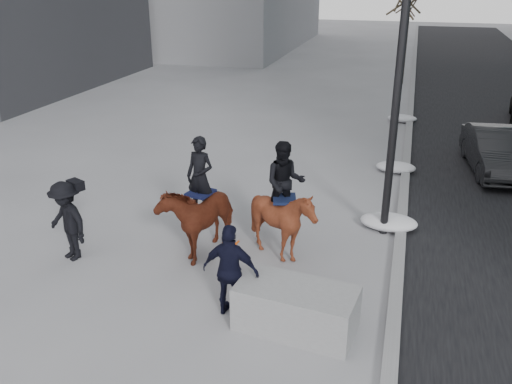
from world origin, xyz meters
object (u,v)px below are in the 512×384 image
(planter, at_px, (296,308))
(car_near, at_px, (496,151))
(mounted_right, at_px, (283,214))
(mounted_left, at_px, (199,210))

(planter, height_order, car_near, car_near)
(planter, height_order, mounted_right, mounted_right)
(mounted_left, bearing_deg, car_near, 46.31)
(planter, xyz_separation_m, car_near, (4.21, 9.37, 0.25))
(mounted_left, distance_m, mounted_right, 1.83)
(planter, xyz_separation_m, mounted_left, (-2.62, 2.22, 0.55))
(car_near, xyz_separation_m, mounted_left, (-6.83, -7.15, 0.29))
(car_near, distance_m, mounted_left, 9.89)
(car_near, bearing_deg, mounted_left, -139.98)
(mounted_left, bearing_deg, mounted_right, 5.36)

